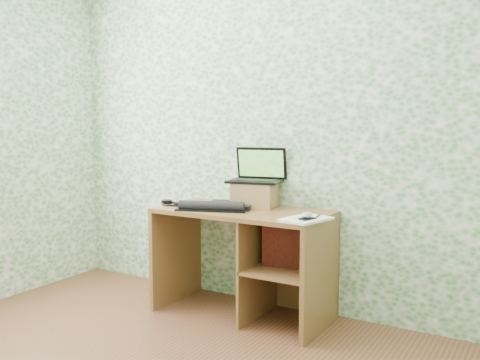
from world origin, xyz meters
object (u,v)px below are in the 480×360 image
Objects in this scene: desk at (255,248)px; keyboard at (217,206)px; laptop at (257,174)px; notepad at (306,219)px; riser at (255,195)px.

keyboard reaches higher than desk.
desk is at bearing 8.84° from keyboard.
keyboard is (-0.17, -0.28, -0.21)m from laptop.
notepad is (0.69, -0.04, -0.02)m from keyboard.
notepad is (0.52, -0.33, -0.23)m from laptop.
laptop is 0.83× the size of keyboard.
desk is at bearing -78.68° from laptop.
riser is at bearing -102.02° from laptop.
laptop is (0.00, 0.04, 0.15)m from riser.
keyboard is (-0.17, -0.24, -0.06)m from riser.
keyboard is at bearing -124.58° from riser.
riser is at bearing 35.81° from keyboard.
riser is (-0.07, 0.12, 0.36)m from desk.
riser reaches higher than desk.
laptop is at bearing 90.00° from riser.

